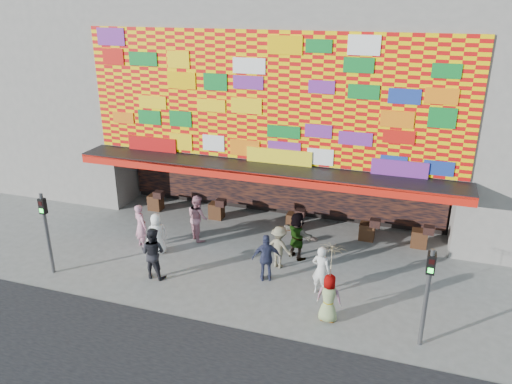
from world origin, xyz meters
The scene contains 15 objects.
ground centered at (0.00, 0.00, 0.00)m, with size 90.00×90.00×0.00m, color slate.
shop_building centered at (0.00, 8.18, 5.23)m, with size 15.20×9.40×10.00m.
neighbor_left centered at (-13.00, 8.00, 6.00)m, with size 11.00×8.00×12.00m, color gray.
signal_left centered at (-6.20, -1.50, 1.86)m, with size 0.22×0.20×3.00m.
signal_right centered at (6.20, -1.50, 1.86)m, with size 0.22×0.20×3.00m.
ped_a centered at (-3.38, 0.94, 0.81)m, with size 0.79×0.51×1.62m, color white.
ped_b centered at (-4.23, 1.23, 0.88)m, with size 0.64×0.42×1.76m, color #BF7C94.
ped_c centered at (-2.66, -0.62, 0.92)m, with size 0.90×0.70×1.85m, color black.
ped_d centered at (1.25, 1.40, 0.79)m, with size 1.02×0.58×1.58m, color #797258.
ped_e centered at (1.09, 0.40, 0.85)m, with size 1.00×0.42×1.70m, color #2D314F.
ped_f centered at (1.70, 2.25, 0.91)m, with size 1.69×0.54×1.82m, color gray.
ped_g centered at (3.53, -1.21, 0.77)m, with size 0.75×0.49×1.54m, color gray.
ped_h centered at (3.01, 0.17, 0.85)m, with size 0.62×0.41×1.70m, color silver.
ped_i centered at (-2.42, 2.52, 0.93)m, with size 0.91×0.71×1.87m, color #C27D8D.
parasol centered at (3.53, -1.21, 2.11)m, with size 1.00×1.02×1.78m.
Camera 1 is at (5.45, -13.84, 9.13)m, focal length 35.00 mm.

